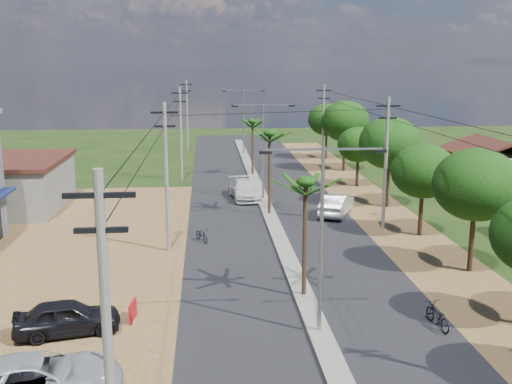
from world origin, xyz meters
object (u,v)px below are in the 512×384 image
car_white_far (244,190)px  car_parked_silver (37,380)px  car_silver_mid (336,205)px  moto_rider_east (437,317)px  car_parked_dark (67,318)px  roadside_sign (133,311)px

car_white_far → car_parked_silver: (-8.94, -29.90, 0.01)m
car_silver_mid → moto_rider_east: 19.46m
car_silver_mid → car_white_far: (-6.50, 6.01, -0.03)m
moto_rider_east → car_silver_mid: bearing=-96.6°
car_parked_dark → car_parked_silver: bearing=169.3°
car_white_far → car_parked_silver: 31.21m
car_parked_dark → roadside_sign: car_parked_dark is taller
car_white_far → roadside_sign: 24.54m
car_silver_mid → car_white_far: size_ratio=0.91×
car_white_far → roadside_sign: size_ratio=4.82×
car_silver_mid → car_parked_silver: 28.44m
car_parked_silver → car_parked_dark: size_ratio=1.29×
moto_rider_east → car_parked_silver: bearing=8.6°
car_parked_dark → moto_rider_east: car_parked_dark is taller
moto_rider_east → car_white_far: bearing=-82.4°
car_parked_dark → roadside_sign: (2.58, 1.12, -0.29)m
car_silver_mid → roadside_sign: size_ratio=4.39×
car_white_far → car_silver_mid: bearing=-49.2°
car_silver_mid → roadside_sign: (-13.00, -17.65, -0.34)m
moto_rider_east → roadside_sign: size_ratio=1.78×
car_white_far → car_parked_dark: (-9.08, -24.78, -0.03)m
moto_rider_east → car_parked_dark: bearing=-9.7°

